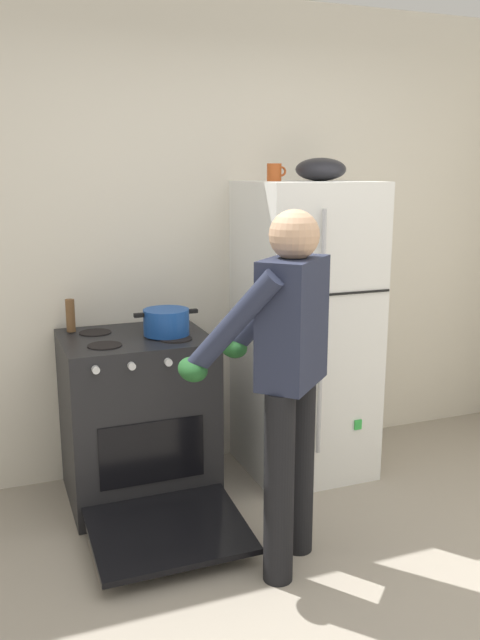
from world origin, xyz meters
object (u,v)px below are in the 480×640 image
Objects in this scene: refrigerator at (304,330)px; red_pot at (166,322)px; pepper_mill at (70,316)px; person_cook at (284,362)px; stove_range at (138,420)px; coffee_mug at (275,172)px; mixing_bowl at (321,169)px.

red_pot is (-0.83, -0.05, 0.13)m from refrigerator.
person_cook is at bearing -54.94° from pepper_mill.
stove_range is (-0.99, -0.02, -0.41)m from refrigerator.
refrigerator is 1.07m from stove_range.
coffee_mug is (0.36, 0.93, 0.79)m from person_cook.
pepper_mill is (-0.76, 1.08, 0.04)m from person_cook.
person_cook is 1.32m from pepper_mill.
person_cook reaches higher than pepper_mill.
refrigerator reaches higher than person_cook.
coffee_mug is (0.82, 0.07, 1.30)m from stove_range.
red_pot is at bearing -176.87° from mixing_bowl.
coffee_mug is 0.26m from mixing_bowl.
stove_range is 10.85× the size of coffee_mug.
pepper_mill is at bearing 151.48° from red_pot.
refrigerator is 1.06× the size of person_cook.
stove_range is 3.57× the size of red_pot.
person_cook is 0.88m from red_pot.
stove_range is 0.67m from pepper_mill.
person_cook is 14.28× the size of coffee_mug.
mixing_bowl reaches higher than stove_range.
person_cook reaches higher than red_pot.
refrigerator reaches higher than red_pot.
person_cook is 1.27m from coffee_mug.
refrigerator reaches higher than pepper_mill.
refrigerator is at bearing -15.83° from coffee_mug.
coffee_mug is (0.66, 0.10, 0.77)m from red_pot.
mixing_bowl reaches higher than coffee_mug.
refrigerator is 0.91m from mixing_bowl.
stove_range is 0.56m from red_pot.
coffee_mug is at bearing 4.75° from stove_range.
mixing_bowl is (0.26, -0.05, 0.02)m from coffee_mug.
refrigerator is 0.91m from coffee_mug.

